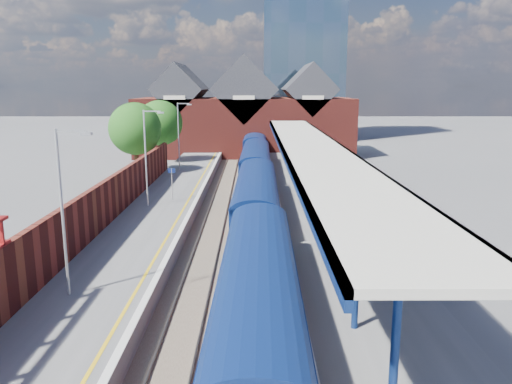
# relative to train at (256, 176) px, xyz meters

# --- Properties ---
(ground) EXTENTS (240.00, 240.00, 0.00)m
(ground) POSITION_rel_train_xyz_m (-1.49, 1.64, -2.12)
(ground) COLOR #5B5B5E
(ground) RESTS_ON ground
(ballast_bed) EXTENTS (6.00, 76.00, 0.06)m
(ballast_bed) POSITION_rel_train_xyz_m (-1.49, -8.36, -2.09)
(ballast_bed) COLOR #473D33
(ballast_bed) RESTS_ON ground
(rails) EXTENTS (4.51, 76.00, 0.14)m
(rails) POSITION_rel_train_xyz_m (-1.49, -8.36, -2.00)
(rails) COLOR slate
(rails) RESTS_ON ground
(left_platform) EXTENTS (5.00, 76.00, 1.00)m
(left_platform) POSITION_rel_train_xyz_m (-6.99, -8.36, -1.62)
(left_platform) COLOR #565659
(left_platform) RESTS_ON ground
(right_platform) EXTENTS (6.00, 76.00, 1.00)m
(right_platform) POSITION_rel_train_xyz_m (4.51, -8.36, -1.62)
(right_platform) COLOR #565659
(right_platform) RESTS_ON ground
(coping_left) EXTENTS (0.30, 76.00, 0.05)m
(coping_left) POSITION_rel_train_xyz_m (-4.64, -8.36, -1.10)
(coping_left) COLOR silver
(coping_left) RESTS_ON left_platform
(coping_right) EXTENTS (0.30, 76.00, 0.05)m
(coping_right) POSITION_rel_train_xyz_m (1.66, -8.36, -1.10)
(coping_right) COLOR silver
(coping_right) RESTS_ON right_platform
(yellow_line) EXTENTS (0.14, 76.00, 0.01)m
(yellow_line) POSITION_rel_train_xyz_m (-5.24, -8.36, -1.12)
(yellow_line) COLOR yellow
(yellow_line) RESTS_ON left_platform
(train) EXTENTS (3.06, 65.94, 3.45)m
(train) POSITION_rel_train_xyz_m (0.00, 0.00, 0.00)
(train) COLOR #0B1E52
(train) RESTS_ON ground
(canopy) EXTENTS (4.50, 52.00, 4.48)m
(canopy) POSITION_rel_train_xyz_m (3.99, -6.41, 3.13)
(canopy) COLOR navy
(canopy) RESTS_ON right_platform
(lamp_post_b) EXTENTS (1.48, 0.18, 7.00)m
(lamp_post_b) POSITION_rel_train_xyz_m (-7.86, -22.36, 2.87)
(lamp_post_b) COLOR #A5A8AA
(lamp_post_b) RESTS_ON left_platform
(lamp_post_c) EXTENTS (1.48, 0.18, 7.00)m
(lamp_post_c) POSITION_rel_train_xyz_m (-7.86, -6.36, 2.87)
(lamp_post_c) COLOR #A5A8AA
(lamp_post_c) RESTS_ON left_platform
(lamp_post_d) EXTENTS (1.48, 0.18, 7.00)m
(lamp_post_d) POSITION_rel_train_xyz_m (-7.86, 9.64, 2.87)
(lamp_post_d) COLOR #A5A8AA
(lamp_post_d) RESTS_ON left_platform
(platform_sign) EXTENTS (0.55, 0.08, 2.50)m
(platform_sign) POSITION_rel_train_xyz_m (-6.49, -4.36, 0.57)
(platform_sign) COLOR #A5A8AA
(platform_sign) RESTS_ON left_platform
(brick_wall) EXTENTS (0.35, 50.00, 3.86)m
(brick_wall) POSITION_rel_train_xyz_m (-9.59, -14.83, 0.33)
(brick_wall) COLOR maroon
(brick_wall) RESTS_ON left_platform
(station_building) EXTENTS (30.00, 12.12, 13.78)m
(station_building) POSITION_rel_train_xyz_m (-1.49, 29.64, 3.33)
(station_building) COLOR maroon
(station_building) RESTS_ON ground
(glass_tower) EXTENTS (14.20, 14.20, 40.30)m
(glass_tower) POSITION_rel_train_xyz_m (8.51, 51.64, 18.08)
(glass_tower) COLOR slate
(glass_tower) RESTS_ON ground
(tree_near) EXTENTS (5.20, 5.20, 8.10)m
(tree_near) POSITION_rel_train_xyz_m (-11.84, 7.54, 3.23)
(tree_near) COLOR #382314
(tree_near) RESTS_ON ground
(tree_far) EXTENTS (5.20, 5.20, 8.10)m
(tree_far) POSITION_rel_train_xyz_m (-10.84, 15.54, 3.23)
(tree_far) COLOR #382314
(tree_far) RESTS_ON ground
(parked_car_red) EXTENTS (4.11, 2.52, 1.31)m
(parked_car_red) POSITION_rel_train_xyz_m (6.51, -19.28, -0.47)
(parked_car_red) COLOR #A8130E
(parked_car_red) RESTS_ON right_platform
(parked_car_silver) EXTENTS (4.87, 2.62, 1.52)m
(parked_car_silver) POSITION_rel_train_xyz_m (5.60, -14.17, -0.36)
(parked_car_silver) COLOR silver
(parked_car_silver) RESTS_ON right_platform
(parked_car_dark) EXTENTS (5.19, 3.05, 1.41)m
(parked_car_dark) POSITION_rel_train_xyz_m (6.28, -17.42, -0.42)
(parked_car_dark) COLOR black
(parked_car_dark) RESTS_ON right_platform
(parked_car_blue) EXTENTS (4.24, 2.36, 1.12)m
(parked_car_blue) POSITION_rel_train_xyz_m (6.32, -20.43, -0.56)
(parked_car_blue) COLOR navy
(parked_car_blue) RESTS_ON right_platform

